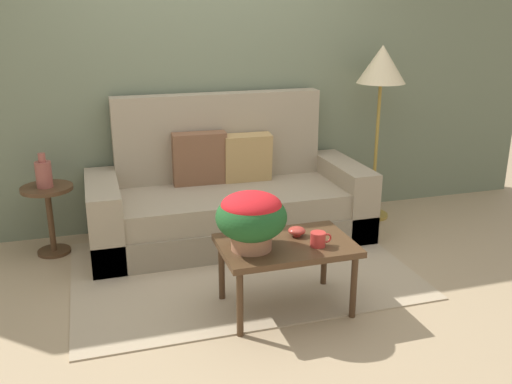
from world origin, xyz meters
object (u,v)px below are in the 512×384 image
(side_table, at_px, (49,207))
(table_vase, at_px, (44,173))
(floor_lamp, at_px, (381,73))
(snack_bowl, at_px, (297,231))
(potted_plant, at_px, (251,216))
(couch, at_px, (228,199))
(coffee_mug, at_px, (318,239))
(coffee_table, at_px, (286,250))

(side_table, distance_m, table_vase, 0.28)
(floor_lamp, xyz_separation_m, snack_bowl, (-1.23, -1.26, -0.82))
(side_table, height_order, potted_plant, potted_plant)
(couch, height_order, table_vase, couch)
(side_table, height_order, table_vase, table_vase)
(side_table, bearing_deg, table_vase, -119.71)
(coffee_mug, bearing_deg, snack_bowl, 110.10)
(couch, xyz_separation_m, potted_plant, (-0.18, -1.28, 0.33))
(coffee_mug, height_order, table_vase, table_vase)
(couch, bearing_deg, coffee_mug, -80.82)
(couch, height_order, side_table, couch)
(potted_plant, xyz_separation_m, table_vase, (-1.22, 1.35, -0.01))
(snack_bowl, relative_size, table_vase, 0.42)
(coffee_table, height_order, floor_lamp, floor_lamp)
(coffee_table, xyz_separation_m, table_vase, (-1.45, 1.32, 0.25))
(floor_lamp, distance_m, table_vase, 2.86)
(coffee_table, distance_m, side_table, 1.97)
(floor_lamp, distance_m, coffee_mug, 2.02)
(side_table, bearing_deg, floor_lamp, 0.08)
(coffee_table, xyz_separation_m, snack_bowl, (0.10, 0.08, 0.08))
(floor_lamp, bearing_deg, coffee_table, -134.80)
(table_vase, bearing_deg, potted_plant, -47.85)
(floor_lamp, xyz_separation_m, table_vase, (-2.78, -0.02, -0.65))
(table_vase, bearing_deg, coffee_table, -42.25)
(snack_bowl, bearing_deg, coffee_mug, -69.90)
(coffee_table, height_order, coffee_mug, coffee_mug)
(coffee_mug, distance_m, snack_bowl, 0.20)
(potted_plant, bearing_deg, floor_lamp, 41.17)
(couch, xyz_separation_m, side_table, (-1.39, 0.08, 0.05))
(couch, relative_size, side_table, 4.08)
(coffee_mug, bearing_deg, floor_lamp, 51.18)
(coffee_table, relative_size, snack_bowl, 7.38)
(table_vase, bearing_deg, couch, -2.57)
(coffee_table, relative_size, table_vase, 3.13)
(floor_lamp, bearing_deg, table_vase, -179.65)
(coffee_mug, bearing_deg, couch, 99.18)
(couch, height_order, floor_lamp, floor_lamp)
(snack_bowl, bearing_deg, floor_lamp, 45.62)
(couch, distance_m, side_table, 1.40)
(coffee_mug, bearing_deg, side_table, 138.27)
(coffee_mug, xyz_separation_m, table_vase, (-1.62, 1.43, 0.15))
(side_table, distance_m, potted_plant, 1.84)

